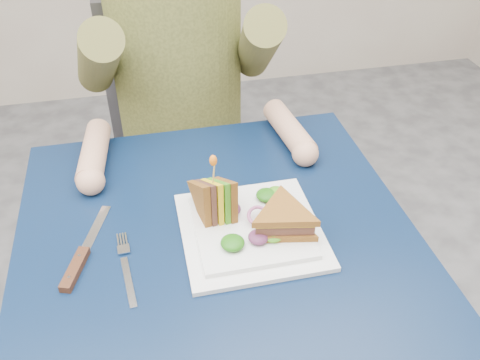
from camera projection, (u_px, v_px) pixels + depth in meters
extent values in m
cube|color=black|center=(217.00, 238.00, 0.97)|extent=(0.75, 0.75, 0.03)
cylinder|color=#595B5E|center=(85.00, 271.00, 1.39)|extent=(0.04, 0.04, 0.70)
cylinder|color=#595B5E|center=(308.00, 236.00, 1.50)|extent=(0.04, 0.04, 0.70)
cube|color=#47474C|center=(186.00, 169.00, 1.59)|extent=(0.42, 0.40, 0.04)
cube|color=#47474C|center=(173.00, 71.00, 1.57)|extent=(0.42, 0.03, 0.46)
cylinder|color=#47474C|center=(140.00, 270.00, 1.57)|extent=(0.02, 0.02, 0.43)
cylinder|color=#47474C|center=(253.00, 251.00, 1.63)|extent=(0.02, 0.02, 0.43)
cylinder|color=#47474C|center=(134.00, 200.00, 1.83)|extent=(0.02, 0.02, 0.43)
cylinder|color=#47474C|center=(232.00, 187.00, 1.89)|extent=(0.02, 0.02, 0.43)
cylinder|color=brown|center=(176.00, 44.00, 1.31)|extent=(0.34, 0.34, 0.52)
cylinder|color=brown|center=(98.00, 60.00, 1.20)|extent=(0.15, 0.39, 0.31)
cylinder|color=tan|center=(94.00, 153.00, 1.12)|extent=(0.08, 0.20, 0.06)
sphere|color=tan|center=(91.00, 181.00, 1.05)|extent=(0.06, 0.06, 0.06)
cylinder|color=brown|center=(258.00, 46.00, 1.27)|extent=(0.15, 0.39, 0.31)
cylinder|color=tan|center=(289.00, 129.00, 1.20)|extent=(0.08, 0.20, 0.06)
sphere|color=tan|center=(305.00, 153.00, 1.12)|extent=(0.06, 0.06, 0.06)
cube|color=white|center=(251.00, 231.00, 0.96)|extent=(0.26, 0.26, 0.01)
cube|color=white|center=(251.00, 227.00, 0.95)|extent=(0.21, 0.21, 0.01)
cube|color=silver|center=(129.00, 282.00, 0.86)|extent=(0.02, 0.12, 0.00)
cube|color=silver|center=(124.00, 249.00, 0.92)|extent=(0.02, 0.02, 0.00)
cube|color=silver|center=(118.00, 240.00, 0.94)|extent=(0.00, 0.03, 0.00)
cube|color=silver|center=(121.00, 239.00, 0.94)|extent=(0.00, 0.03, 0.00)
cube|color=silver|center=(123.00, 239.00, 0.94)|extent=(0.00, 0.03, 0.00)
cube|color=silver|center=(126.00, 238.00, 0.94)|extent=(0.00, 0.03, 0.00)
cube|color=silver|center=(95.00, 230.00, 0.97)|extent=(0.06, 0.13, 0.00)
cube|color=black|center=(75.00, 269.00, 0.88)|extent=(0.05, 0.10, 0.01)
cylinder|color=silver|center=(79.00, 256.00, 0.90)|extent=(0.01, 0.01, 0.00)
cylinder|color=silver|center=(69.00, 277.00, 0.86)|extent=(0.01, 0.01, 0.00)
cylinder|color=tan|center=(214.00, 173.00, 0.91)|extent=(0.01, 0.01, 0.06)
ellipsoid|color=orange|center=(213.00, 160.00, 0.90)|extent=(0.01, 0.01, 0.02)
torus|color=#9E4C7A|center=(258.00, 216.00, 0.95)|extent=(0.04, 0.04, 0.02)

